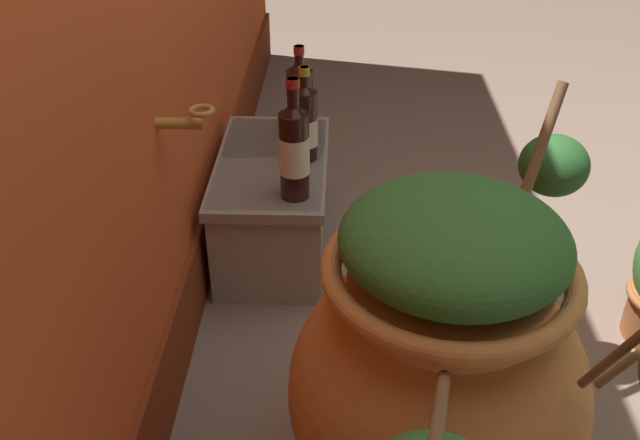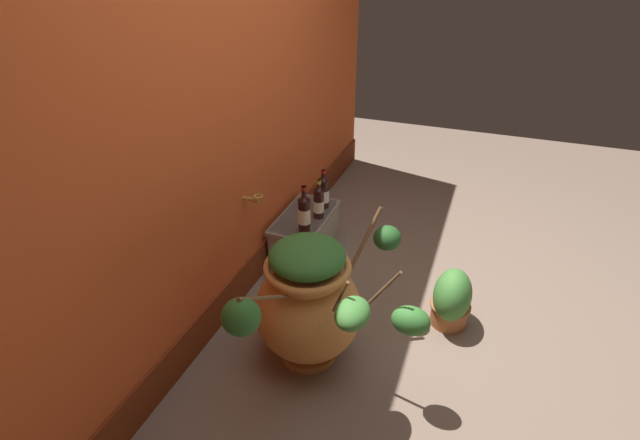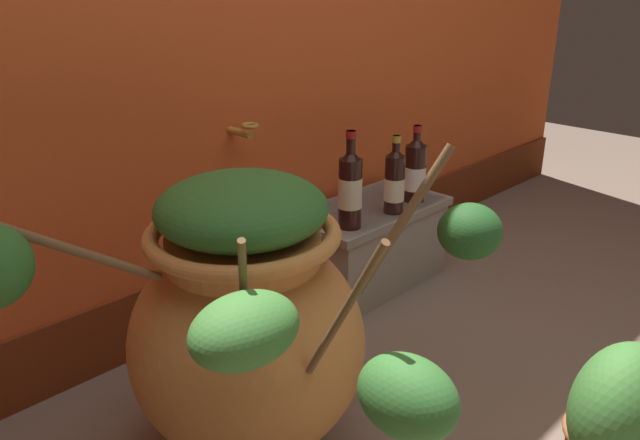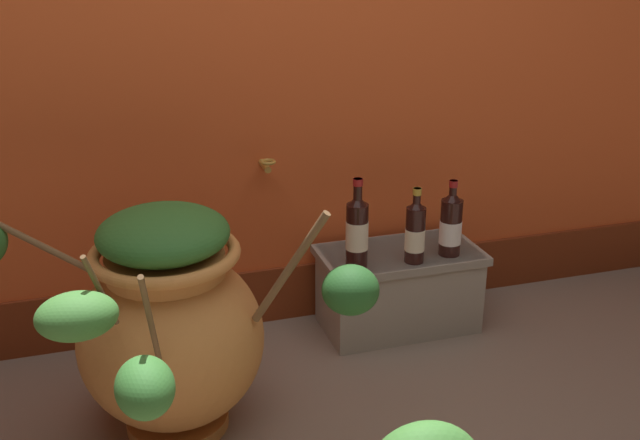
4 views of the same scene
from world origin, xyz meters
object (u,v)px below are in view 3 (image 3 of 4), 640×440
Objects in this scene: wine_bottle_middle at (395,180)px; potted_shrub at (620,420)px; wine_bottle_right at (350,187)px; terracotta_urn at (249,323)px; wine_bottle_left at (415,169)px.

potted_shrub is at bearing -112.00° from wine_bottle_middle.
wine_bottle_right is at bearing 79.86° from potted_shrub.
terracotta_urn is 0.87m from potted_shrub.
wine_bottle_right is (-0.21, 0.02, 0.02)m from wine_bottle_middle.
terracotta_urn is at bearing -161.68° from wine_bottle_middle.
wine_bottle_right is 1.04m from potted_shrub.
terracotta_urn is 0.96m from wine_bottle_middle.
wine_bottle_middle is 0.78× the size of potted_shrub.
wine_bottle_left is at bearing 0.94° from wine_bottle_right.
terracotta_urn is at bearing 128.15° from potted_shrub.
wine_bottle_left is at bearing 61.32° from potted_shrub.
wine_bottle_middle reaches higher than potted_shrub.
wine_bottle_left is 0.87× the size of wine_bottle_right.
potted_shrub is at bearing -51.85° from terracotta_urn.
wine_bottle_right is (-0.36, -0.01, 0.02)m from wine_bottle_left.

